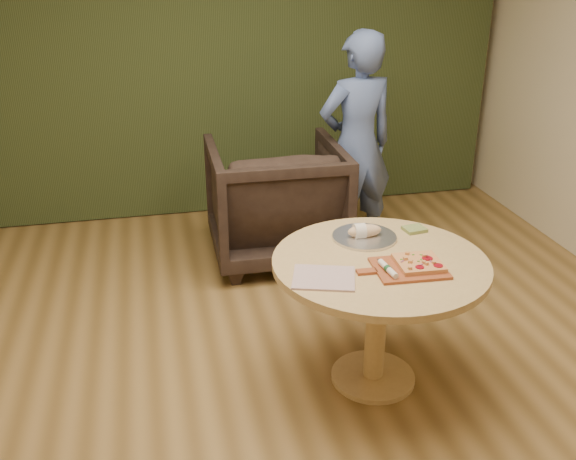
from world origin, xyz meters
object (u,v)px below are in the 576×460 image
(cutlery_roll, at_px, (388,269))
(person_standing, at_px, (356,145))
(flatbread_pizza, at_px, (419,263))
(pedestal_table, at_px, (379,283))
(serving_tray, at_px, (364,237))
(bread_roll, at_px, (363,231))
(pizza_paddle, at_px, (407,268))
(armchair, at_px, (276,195))

(cutlery_roll, distance_m, person_standing, 1.89)
(flatbread_pizza, height_order, person_standing, person_standing)
(cutlery_roll, bearing_deg, pedestal_table, 76.55)
(cutlery_roll, xyz_separation_m, serving_tray, (0.03, 0.43, -0.02))
(serving_tray, relative_size, bread_roll, 1.84)
(flatbread_pizza, relative_size, serving_tray, 0.65)
(pizza_paddle, bearing_deg, serving_tray, 104.84)
(flatbread_pizza, distance_m, armchair, 1.85)
(pizza_paddle, relative_size, cutlery_roll, 2.27)
(pizza_paddle, relative_size, bread_roll, 2.34)
(pedestal_table, height_order, pizza_paddle, pizza_paddle)
(pedestal_table, xyz_separation_m, armchair, (-0.21, 1.67, -0.11))
(pedestal_table, distance_m, person_standing, 1.74)
(cutlery_roll, xyz_separation_m, bread_roll, (0.02, 0.43, 0.01))
(cutlery_roll, height_order, bread_roll, bread_roll)
(bread_roll, relative_size, person_standing, 0.11)
(pizza_paddle, relative_size, armchair, 0.45)
(pedestal_table, height_order, serving_tray, serving_tray)
(armchair, bearing_deg, flatbread_pizza, 102.40)
(pedestal_table, distance_m, flatbread_pizza, 0.26)
(pizza_paddle, height_order, bread_roll, bread_roll)
(flatbread_pizza, height_order, armchair, armchair)
(bread_roll, bearing_deg, cutlery_roll, -92.38)
(armchair, bearing_deg, cutlery_roll, 96.77)
(serving_tray, xyz_separation_m, person_standing, (0.41, 1.40, 0.09))
(flatbread_pizza, relative_size, bread_roll, 1.20)
(flatbread_pizza, xyz_separation_m, cutlery_roll, (-0.18, -0.03, 0.00))
(flatbread_pizza, relative_size, armchair, 0.23)
(pizza_paddle, xyz_separation_m, bread_roll, (-0.09, 0.41, 0.04))
(serving_tray, height_order, bread_roll, bread_roll)
(armchair, bearing_deg, bread_roll, 99.28)
(flatbread_pizza, distance_m, cutlery_roll, 0.18)
(flatbread_pizza, bearing_deg, pedestal_table, 140.63)
(pedestal_table, xyz_separation_m, cutlery_roll, (-0.02, -0.16, 0.17))
(flatbread_pizza, xyz_separation_m, person_standing, (0.26, 1.80, 0.07))
(armchair, bearing_deg, serving_tray, 99.64)
(person_standing, bearing_deg, bread_roll, 62.75)
(serving_tray, bearing_deg, armchair, 98.73)
(cutlery_roll, relative_size, serving_tray, 0.56)
(pizza_paddle, bearing_deg, pedestal_table, 126.49)
(flatbread_pizza, distance_m, person_standing, 1.82)
(pizza_paddle, xyz_separation_m, serving_tray, (-0.09, 0.41, -0.00))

